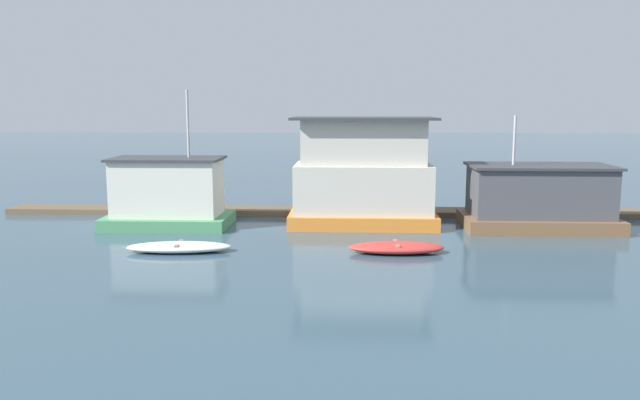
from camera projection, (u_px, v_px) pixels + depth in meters
name	position (u px, v px, depth m)	size (l,w,h in m)	color
ground_plane	(321.00, 225.00, 30.10)	(200.00, 200.00, 0.00)	#385160
dock_walkway	(324.00, 211.00, 33.15)	(33.80, 1.84, 0.30)	brown
houseboat_green	(168.00, 194.00, 29.75)	(5.84, 3.55, 6.47)	#4C9360
houseboat_orange	(363.00, 176.00, 30.01)	(7.02, 3.94, 5.19)	orange
houseboat_brown	(538.00, 199.00, 29.12)	(6.94, 3.80, 5.30)	brown
dinghy_white	(179.00, 247.00, 24.68)	(4.24, 1.71, 0.39)	white
dinghy_red	(397.00, 247.00, 24.51)	(3.79, 1.64, 0.43)	red
mooring_post_far_right	(160.00, 200.00, 32.29)	(0.27, 0.27, 1.74)	brown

